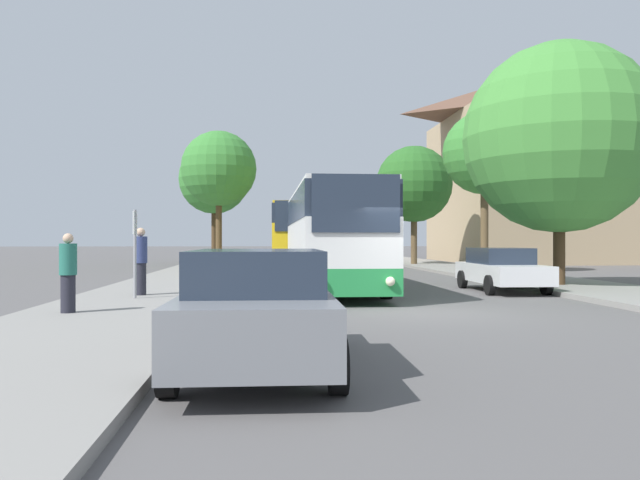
{
  "coord_description": "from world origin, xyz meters",
  "views": [
    {
      "loc": [
        -3.71,
        -14.27,
        1.69
      ],
      "look_at": [
        -1.41,
        11.47,
        1.69
      ],
      "focal_mm": 35.0,
      "sensor_mm": 36.0,
      "label": 1
    }
  ],
  "objects": [
    {
      "name": "ground_plane",
      "position": [
        0.0,
        0.0,
        0.0
      ],
      "size": [
        300.0,
        300.0,
        0.0
      ],
      "primitive_type": "plane",
      "color": "#565454",
      "rests_on": "ground"
    },
    {
      "name": "sidewalk_left",
      "position": [
        -7.0,
        0.0,
        0.07
      ],
      "size": [
        4.0,
        120.0,
        0.15
      ],
      "primitive_type": "cube",
      "color": "gray",
      "rests_on": "ground_plane"
    },
    {
      "name": "building_right_background",
      "position": [
        20.29,
        32.26,
        7.81
      ],
      "size": [
        19.52,
        14.66,
        15.63
      ],
      "color": "tan",
      "rests_on": "ground_plane"
    },
    {
      "name": "bus_front",
      "position": [
        -1.48,
        6.79,
        1.79
      ],
      "size": [
        2.79,
        11.76,
        3.34
      ],
      "rotation": [
        0.0,
        0.0,
        0.0
      ],
      "color": "#238942",
      "rests_on": "ground_plane"
    },
    {
      "name": "bus_middle",
      "position": [
        -1.88,
        20.02,
        1.89
      ],
      "size": [
        3.16,
        10.62,
        3.56
      ],
      "rotation": [
        0.0,
        0.0,
        -0.04
      ],
      "color": "#2D2D2D",
      "rests_on": "ground_plane"
    },
    {
      "name": "parked_car_left_curb",
      "position": [
        -3.8,
        -6.11,
        0.81
      ],
      "size": [
        2.1,
        4.65,
        1.56
      ],
      "rotation": [
        0.0,
        0.0,
        -0.02
      ],
      "color": "slate",
      "rests_on": "ground_plane"
    },
    {
      "name": "parked_car_right_near",
      "position": [
        4.05,
        5.6,
        0.75
      ],
      "size": [
        2.04,
        4.58,
        1.43
      ],
      "rotation": [
        0.0,
        0.0,
        3.12
      ],
      "color": "silver",
      "rests_on": "ground_plane"
    },
    {
      "name": "bus_stop_sign",
      "position": [
        -7.12,
        2.52,
        1.61
      ],
      "size": [
        0.08,
        0.45,
        2.34
      ],
      "color": "gray",
      "rests_on": "sidewalk_left"
    },
    {
      "name": "pedestrian_waiting_near",
      "position": [
        -7.16,
        3.5,
        1.11
      ],
      "size": [
        0.36,
        0.36,
        1.88
      ],
      "rotation": [
        0.0,
        0.0,
        5.55
      ],
      "color": "#23232D",
      "rests_on": "sidewalk_left"
    },
    {
      "name": "pedestrian_waiting_far",
      "position": [
        -7.85,
        -0.67,
        1.0
      ],
      "size": [
        0.36,
        0.36,
        1.68
      ],
      "rotation": [
        0.0,
        0.0,
        4.75
      ],
      "color": "#23232D",
      "rests_on": "sidewalk_left"
    },
    {
      "name": "tree_left_near",
      "position": [
        -7.48,
        32.91,
        6.25
      ],
      "size": [
        5.25,
        5.25,
        8.75
      ],
      "color": "#47331E",
      "rests_on": "sidewalk_left"
    },
    {
      "name": "tree_left_far",
      "position": [
        -6.64,
        26.16,
        6.25
      ],
      "size": [
        4.83,
        4.83,
        8.54
      ],
      "color": "#513D23",
      "rests_on": "sidewalk_left"
    },
    {
      "name": "tree_right_near",
      "position": [
        7.61,
        17.01,
        6.15
      ],
      "size": [
        4.28,
        4.28,
        8.18
      ],
      "color": "brown",
      "rests_on": "sidewalk_right"
    },
    {
      "name": "tree_right_mid",
      "position": [
        6.44,
        6.42,
        5.2
      ],
      "size": [
        6.55,
        6.55,
        8.34
      ],
      "color": "#47331E",
      "rests_on": "sidewalk_right"
    },
    {
      "name": "tree_right_far",
      "position": [
        5.86,
        25.04,
        5.26
      ],
      "size": [
        4.9,
        4.9,
        7.58
      ],
      "color": "brown",
      "rests_on": "sidewalk_right"
    }
  ]
}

